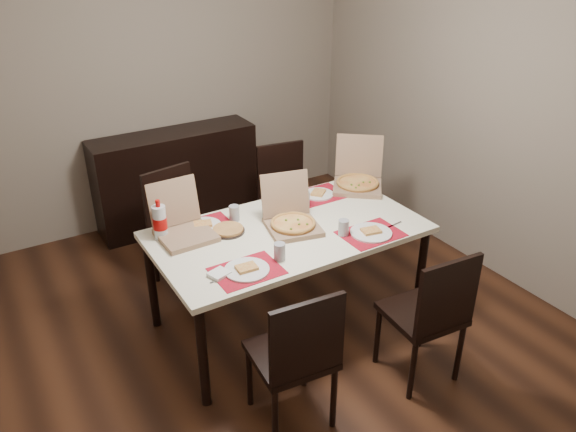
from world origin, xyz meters
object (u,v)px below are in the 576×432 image
object	(u,v)px
chair_near_left	(297,354)
soda_bottle	(160,222)
pizza_box_center	(292,220)
dining_table	(288,238)
sideboard	(176,178)
chair_far_left	(179,223)
chair_near_right	(431,312)
dip_bowl	(280,215)
chair_far_right	(285,194)

from	to	relation	value
chair_near_left	soda_bottle	distance (m)	1.27
pizza_box_center	soda_bottle	size ratio (longest dim) A/B	1.61
dining_table	sideboard	bearing A→B (deg)	92.98
chair_far_left	soda_bottle	distance (m)	0.75
sideboard	chair_near_right	distance (m)	2.86
sideboard	chair_far_left	bearing A→B (deg)	-110.00
sideboard	chair_far_left	xyz separation A→B (m)	(-0.35, -0.96, 0.06)
dip_bowl	chair_near_left	bearing A→B (deg)	-116.17
chair_far_left	soda_bottle	size ratio (longest dim) A/B	3.42
dining_table	chair_near_right	distance (m)	1.05
dining_table	chair_far_right	bearing A→B (deg)	59.94
dip_bowl	soda_bottle	distance (m)	0.83
chair_near_right	chair_near_left	bearing A→B (deg)	173.57
chair_far_left	chair_near_left	bearing A→B (deg)	-90.46
chair_far_left	pizza_box_center	distance (m)	1.06
dining_table	dip_bowl	size ratio (longest dim) A/B	14.76
dip_bowl	soda_bottle	bearing A→B (deg)	169.53
sideboard	dip_bowl	world-z (taller)	sideboard
sideboard	chair_far_left	distance (m)	1.02
sideboard	chair_near_left	distance (m)	2.74
chair_far_left	dining_table	bearing A→B (deg)	-63.77
dip_bowl	soda_bottle	xyz separation A→B (m)	(-0.81, 0.15, 0.10)
chair_near_right	soda_bottle	world-z (taller)	soda_bottle
chair_far_left	dip_bowl	bearing A→B (deg)	-55.97
chair_near_right	pizza_box_center	size ratio (longest dim) A/B	2.12
pizza_box_center	chair_near_right	bearing A→B (deg)	-68.08
pizza_box_center	chair_near_left	bearing A→B (deg)	-119.90
soda_bottle	dip_bowl	bearing A→B (deg)	-10.47
soda_bottle	chair_far_right	bearing A→B (deg)	24.72
dining_table	chair_far_right	world-z (taller)	chair_far_right
chair_near_left	soda_bottle	size ratio (longest dim) A/B	3.42
sideboard	chair_far_right	size ratio (longest dim) A/B	1.61
sideboard	soda_bottle	distance (m)	1.73
sideboard	chair_far_right	bearing A→B (deg)	-55.94
sideboard	chair_near_left	bearing A→B (deg)	-97.63
chair_near_left	chair_far_left	distance (m)	1.75
sideboard	pizza_box_center	distance (m)	1.89
chair_near_right	chair_far_right	bearing A→B (deg)	86.44
dip_bowl	soda_bottle	size ratio (longest dim) A/B	0.45
chair_near_left	dip_bowl	world-z (taller)	chair_near_left
chair_near_right	pizza_box_center	distance (m)	1.07
dining_table	pizza_box_center	distance (m)	0.13
chair_near_right	pizza_box_center	world-z (taller)	pizza_box_center
dining_table	chair_near_left	bearing A→B (deg)	-118.47
sideboard	dip_bowl	xyz separation A→B (m)	(0.14, -1.69, 0.31)
dining_table	dip_bowl	world-z (taller)	dip_bowl
chair_far_left	pizza_box_center	world-z (taller)	pizza_box_center
chair_near_right	chair_far_right	xyz separation A→B (m)	(0.12, 1.88, 0.00)
chair_near_left	chair_far_right	world-z (taller)	same
chair_near_left	pizza_box_center	distance (m)	1.03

